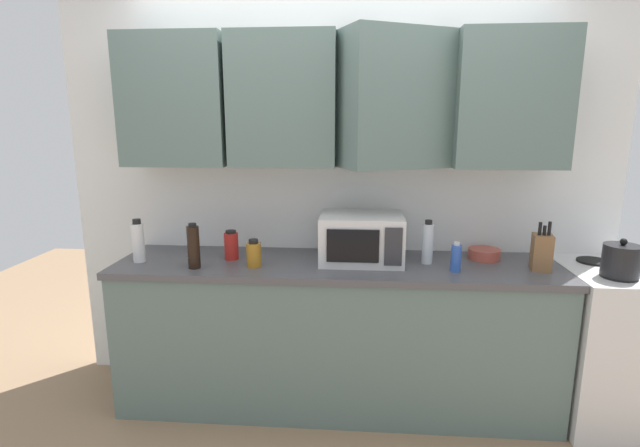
# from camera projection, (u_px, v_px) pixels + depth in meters

# --- Properties ---
(wall_back_with_cabinets) EXTENTS (3.45, 0.56, 2.60)m
(wall_back_with_cabinets) POSITION_uv_depth(u_px,v_px,m) (339.00, 144.00, 2.86)
(wall_back_with_cabinets) COLOR white
(wall_back_with_cabinets) RESTS_ON ground_plane
(counter_run) EXTENTS (2.58, 0.63, 0.90)m
(counter_run) POSITION_uv_depth(u_px,v_px,m) (336.00, 333.00, 2.88)
(counter_run) COLOR slate
(counter_run) RESTS_ON ground_plane
(stove_range) EXTENTS (0.76, 0.64, 0.91)m
(stove_range) POSITION_uv_depth(u_px,v_px,m) (626.00, 345.00, 2.73)
(stove_range) COLOR silver
(stove_range) RESTS_ON ground_plane
(kettle) EXTENTS (0.18, 0.18, 0.20)m
(kettle) POSITION_uv_depth(u_px,v_px,m) (621.00, 260.00, 2.49)
(kettle) COLOR black
(kettle) RESTS_ON stove_range
(microwave) EXTENTS (0.48, 0.37, 0.28)m
(microwave) POSITION_uv_depth(u_px,v_px,m) (361.00, 238.00, 2.77)
(microwave) COLOR silver
(microwave) RESTS_ON counter_run
(knife_block) EXTENTS (0.12, 0.14, 0.28)m
(knife_block) POSITION_uv_depth(u_px,v_px,m) (542.00, 252.00, 2.62)
(knife_block) COLOR brown
(knife_block) RESTS_ON counter_run
(bottle_soy_dark) EXTENTS (0.07, 0.07, 0.26)m
(bottle_soy_dark) POSITION_uv_depth(u_px,v_px,m) (194.00, 247.00, 2.65)
(bottle_soy_dark) COLOR black
(bottle_soy_dark) RESTS_ON counter_run
(bottle_white_jar) EXTENTS (0.07, 0.07, 0.26)m
(bottle_white_jar) POSITION_uv_depth(u_px,v_px,m) (138.00, 242.00, 2.77)
(bottle_white_jar) COLOR white
(bottle_white_jar) RESTS_ON counter_run
(bottle_red_sauce) EXTENTS (0.08, 0.08, 0.18)m
(bottle_red_sauce) POSITION_uv_depth(u_px,v_px,m) (231.00, 245.00, 2.83)
(bottle_red_sauce) COLOR red
(bottle_red_sauce) RESTS_ON counter_run
(bottle_clear_tall) EXTENTS (0.06, 0.06, 0.26)m
(bottle_clear_tall) POSITION_uv_depth(u_px,v_px,m) (428.00, 243.00, 2.73)
(bottle_clear_tall) COLOR silver
(bottle_clear_tall) RESTS_ON counter_run
(bottle_blue_cleaner) EXTENTS (0.06, 0.06, 0.17)m
(bottle_blue_cleaner) POSITION_uv_depth(u_px,v_px,m) (456.00, 258.00, 2.60)
(bottle_blue_cleaner) COLOR #2D56B7
(bottle_blue_cleaner) RESTS_ON counter_run
(bottle_amber_vinegar) EXTENTS (0.08, 0.08, 0.16)m
(bottle_amber_vinegar) POSITION_uv_depth(u_px,v_px,m) (254.00, 254.00, 2.68)
(bottle_amber_vinegar) COLOR #AD701E
(bottle_amber_vinegar) RESTS_ON counter_run
(bowl_ceramic_small) EXTENTS (0.19, 0.19, 0.06)m
(bowl_ceramic_small) POSITION_uv_depth(u_px,v_px,m) (484.00, 254.00, 2.85)
(bowl_ceramic_small) COLOR #B24C3D
(bowl_ceramic_small) RESTS_ON counter_run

